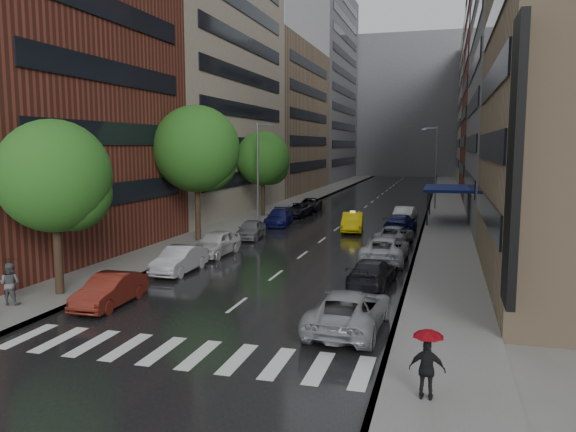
# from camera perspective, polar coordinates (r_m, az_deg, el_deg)

# --- Properties ---
(ground) EXTENTS (220.00, 220.00, 0.00)m
(ground) POSITION_cam_1_polar(r_m,az_deg,el_deg) (22.04, -8.99, -11.75)
(ground) COLOR gray
(ground) RESTS_ON ground
(road) EXTENTS (14.00, 140.00, 0.01)m
(road) POSITION_cam_1_polar(r_m,az_deg,el_deg) (69.83, 8.34, 1.29)
(road) COLOR black
(road) RESTS_ON ground
(sidewalk_left) EXTENTS (4.00, 140.00, 0.15)m
(sidewalk_left) POSITION_cam_1_polar(r_m,az_deg,el_deg) (71.52, 1.17, 1.56)
(sidewalk_left) COLOR gray
(sidewalk_left) RESTS_ON ground
(sidewalk_right) EXTENTS (4.00, 140.00, 0.15)m
(sidewalk_right) POSITION_cam_1_polar(r_m,az_deg,el_deg) (69.27, 15.75, 1.10)
(sidewalk_right) COLOR gray
(sidewalk_right) RESTS_ON ground
(crosswalk) EXTENTS (13.15, 2.80, 0.01)m
(crosswalk) POSITION_cam_1_polar(r_m,az_deg,el_deg) (20.26, -10.88, -13.48)
(crosswalk) COLOR silver
(crosswalk) RESTS_ON ground
(buildings_left) EXTENTS (8.00, 108.00, 38.00)m
(buildings_left) POSITION_cam_1_polar(r_m,az_deg,el_deg) (81.74, -1.40, 13.44)
(buildings_left) COLOR maroon
(buildings_left) RESTS_ON ground
(buildings_right) EXTENTS (8.05, 109.10, 36.00)m
(buildings_right) POSITION_cam_1_polar(r_m,az_deg,el_deg) (76.27, 20.77, 12.71)
(buildings_right) COLOR #937A5B
(buildings_right) RESTS_ON ground
(building_far) EXTENTS (40.00, 14.00, 32.00)m
(building_far) POSITION_cam_1_polar(r_m,az_deg,el_deg) (137.48, 12.18, 10.76)
(building_far) COLOR slate
(building_far) RESTS_ON ground
(tree_near) EXTENTS (5.22, 5.22, 8.33)m
(tree_near) POSITION_cam_1_polar(r_m,az_deg,el_deg) (28.10, -22.68, 3.74)
(tree_near) COLOR #382619
(tree_near) RESTS_ON ground
(tree_mid) EXTENTS (6.27, 6.27, 10.00)m
(tree_mid) POSITION_cam_1_polar(r_m,az_deg,el_deg) (41.37, -9.28, 6.74)
(tree_mid) COLOR #382619
(tree_mid) RESTS_ON ground
(tree_far) EXTENTS (5.34, 5.34, 8.51)m
(tree_far) POSITION_cam_1_polar(r_m,az_deg,el_deg) (55.64, -2.58, 5.87)
(tree_far) COLOR #382619
(tree_far) RESTS_ON ground
(taxi) EXTENTS (2.17, 4.92, 1.57)m
(taxi) POSITION_cam_1_polar(r_m,az_deg,el_deg) (46.78, 6.57, -0.62)
(taxi) COLOR yellow
(taxi) RESTS_ON ground
(parked_cars_left) EXTENTS (2.66, 42.89, 1.61)m
(parked_cars_left) POSITION_cam_1_polar(r_m,az_deg,el_deg) (45.04, -2.88, -0.97)
(parked_cars_left) COLOR #5F1B13
(parked_cars_left) RESTS_ON ground
(parked_cars_right) EXTENTS (2.89, 36.56, 1.58)m
(parked_cars_right) POSITION_cam_1_polar(r_m,az_deg,el_deg) (36.23, 10.05, -3.02)
(parked_cars_right) COLOR gray
(parked_cars_right) RESTS_ON ground
(ped_black_umbrella) EXTENTS (1.00, 0.98, 2.09)m
(ped_black_umbrella) POSITION_cam_1_polar(r_m,az_deg,el_deg) (27.59, -26.45, -5.59)
(ped_black_umbrella) COLOR #545559
(ped_black_umbrella) RESTS_ON sidewalk_left
(ped_red_umbrella) EXTENTS (1.01, 0.82, 2.01)m
(ped_red_umbrella) POSITION_cam_1_polar(r_m,az_deg,el_deg) (16.33, 14.00, -13.82)
(ped_red_umbrella) COLOR black
(ped_red_umbrella) RESTS_ON sidewalk_right
(street_lamp_left) EXTENTS (1.74, 0.22, 9.00)m
(street_lamp_left) POSITION_cam_1_polar(r_m,az_deg,el_deg) (51.67, -3.01, 4.72)
(street_lamp_left) COLOR gray
(street_lamp_left) RESTS_ON sidewalk_left
(street_lamp_right) EXTENTS (1.74, 0.22, 9.00)m
(street_lamp_right) POSITION_cam_1_polar(r_m,az_deg,el_deg) (63.95, 14.74, 4.98)
(street_lamp_right) COLOR gray
(street_lamp_right) RESTS_ON sidewalk_right
(awning) EXTENTS (4.00, 8.00, 3.12)m
(awning) POSITION_cam_1_polar(r_m,az_deg,el_deg) (54.05, 15.83, 2.71)
(awning) COLOR navy
(awning) RESTS_ON sidewalk_right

